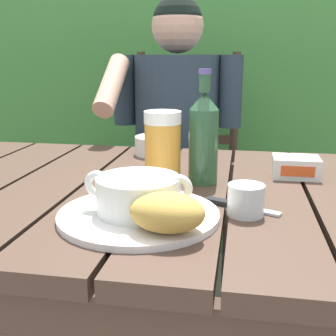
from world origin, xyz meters
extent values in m
cube|color=#473227|center=(-0.33, 0.00, 0.72)|extent=(0.16, 0.84, 0.04)
cube|color=#473227|center=(-0.17, 0.00, 0.72)|extent=(0.16, 0.84, 0.04)
cube|color=#473227|center=(0.00, 0.00, 0.72)|extent=(0.16, 0.84, 0.04)
cube|color=#473227|center=(0.17, 0.00, 0.72)|extent=(0.16, 0.84, 0.04)
cube|color=#473227|center=(0.00, -0.39, 0.66)|extent=(1.45, 0.03, 0.08)
cube|color=#473227|center=(0.00, 0.39, 0.66)|extent=(1.45, 0.03, 0.08)
cube|color=#473227|center=(-0.71, 0.38, 0.35)|extent=(0.06, 0.06, 0.70)
cube|color=#407E39|center=(0.00, 1.49, 0.81)|extent=(3.72, 0.60, 1.61)
cylinder|color=#4C3823|center=(-0.53, 1.64, 0.89)|extent=(0.10, 0.10, 1.77)
cylinder|color=#4C3823|center=(-0.99, 1.64, 1.03)|extent=(0.10, 0.10, 2.07)
cylinder|color=#4C3823|center=(-1.01, 1.64, 0.69)|extent=(0.10, 0.10, 1.39)
cylinder|color=#412E25|center=(0.07, 0.60, 0.22)|extent=(0.04, 0.04, 0.45)
cylinder|color=#412E25|center=(-0.35, 0.60, 0.22)|extent=(0.04, 0.04, 0.45)
cylinder|color=#412E25|center=(0.07, 1.01, 0.22)|extent=(0.04, 0.04, 0.45)
cylinder|color=#412E25|center=(-0.35, 1.01, 0.22)|extent=(0.04, 0.04, 0.45)
cube|color=#412E25|center=(-0.14, 0.80, 0.46)|extent=(0.46, 0.45, 0.02)
cylinder|color=#412E25|center=(0.07, 1.01, 0.75)|extent=(0.04, 0.04, 0.59)
cylinder|color=#412E25|center=(-0.35, 1.01, 0.75)|extent=(0.04, 0.04, 0.59)
cube|color=#412E25|center=(-0.14, 1.01, 0.66)|extent=(0.42, 0.02, 0.04)
cube|color=#412E25|center=(-0.14, 1.01, 0.80)|extent=(0.42, 0.02, 0.04)
cube|color=#412E25|center=(-0.14, 1.01, 0.95)|extent=(0.42, 0.02, 0.04)
cylinder|color=#2A3846|center=(-0.06, 0.50, 0.23)|extent=(0.11, 0.11, 0.45)
cylinder|color=#2A3846|center=(-0.06, 0.60, 0.51)|extent=(0.13, 0.40, 0.13)
cylinder|color=#2A3846|center=(-0.23, 0.50, 0.23)|extent=(0.11, 0.11, 0.45)
cylinder|color=#2A3846|center=(-0.23, 0.60, 0.51)|extent=(0.13, 0.40, 0.13)
cylinder|color=#2A3846|center=(-0.14, 0.70, 0.77)|extent=(0.32, 0.32, 0.52)
sphere|color=tan|center=(-0.14, 0.70, 1.13)|extent=(0.19, 0.19, 0.19)
sphere|color=black|center=(-0.14, 0.70, 1.15)|extent=(0.18, 0.18, 0.18)
cylinder|color=#2A3846|center=(0.06, 0.68, 0.90)|extent=(0.08, 0.08, 0.26)
cylinder|color=#2A3846|center=(-0.34, 0.68, 0.90)|extent=(0.08, 0.08, 0.26)
cylinder|color=tan|center=(-0.34, 0.52, 0.93)|extent=(0.07, 0.25, 0.21)
cylinder|color=white|center=(-0.07, -0.19, 0.74)|extent=(0.29, 0.29, 0.01)
cylinder|color=white|center=(-0.07, -0.19, 0.78)|extent=(0.15, 0.15, 0.07)
cylinder|color=#BA5625|center=(-0.07, -0.19, 0.79)|extent=(0.13, 0.13, 0.01)
torus|color=white|center=(-0.15, -0.19, 0.80)|extent=(0.05, 0.01, 0.05)
torus|color=white|center=(0.00, -0.19, 0.80)|extent=(0.05, 0.01, 0.05)
ellipsoid|color=gold|center=(-0.01, -0.27, 0.78)|extent=(0.13, 0.10, 0.06)
cylinder|color=orange|center=(-0.07, 0.02, 0.81)|extent=(0.08, 0.08, 0.14)
cylinder|color=white|center=(-0.07, 0.02, 0.89)|extent=(0.08, 0.08, 0.03)
cylinder|color=#2C5334|center=(0.02, 0.05, 0.82)|extent=(0.07, 0.07, 0.17)
cone|color=#2C5334|center=(0.02, 0.05, 0.93)|extent=(0.07, 0.07, 0.04)
cylinder|color=#2C5334|center=(0.02, 0.05, 0.96)|extent=(0.03, 0.03, 0.04)
cylinder|color=#5A4C95|center=(0.02, 0.05, 0.99)|extent=(0.03, 0.03, 0.01)
cylinder|color=silver|center=(0.12, -0.14, 0.76)|extent=(0.07, 0.07, 0.06)
cube|color=white|center=(0.24, 0.14, 0.76)|extent=(0.11, 0.08, 0.05)
cube|color=#E35322|center=(0.24, 0.10, 0.76)|extent=(0.08, 0.00, 0.02)
cube|color=silver|center=(0.13, -0.12, 0.74)|extent=(0.12, 0.06, 0.00)
cube|color=black|center=(0.07, -0.10, 0.74)|extent=(0.07, 0.04, 0.01)
cylinder|color=white|center=(-0.14, 0.32, 0.76)|extent=(0.14, 0.14, 0.06)
camera|label=1|loc=(0.10, -0.90, 1.02)|focal=45.33mm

